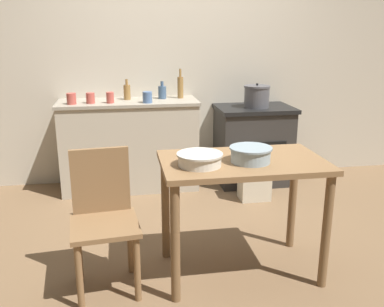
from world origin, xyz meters
The scene contains 17 objects.
ground_plane centered at (0.00, 0.00, 0.00)m, with size 14.00×14.00×0.00m, color brown.
wall_back centered at (0.00, 1.58, 1.27)m, with size 8.00×0.07×2.55m.
counter_cabinet centered at (-0.49, 1.30, 0.45)m, with size 1.36×0.52×0.89m.
stove centered at (0.79, 1.28, 0.40)m, with size 0.77×0.58×0.80m.
work_table centered at (0.18, -0.41, 0.65)m, with size 1.03×0.62×0.78m.
chair centered at (-0.70, -0.42, 0.47)m, with size 0.44×0.44×0.86m.
flour_sack centered at (0.66, 0.78, 0.20)m, with size 0.28×0.20×0.41m, color beige.
stock_pot centered at (0.79, 1.22, 0.92)m, with size 0.26×0.26×0.24m.
mixing_bowl_large centered at (0.21, -0.47, 0.83)m, with size 0.26×0.26×0.09m.
mixing_bowl_small centered at (-0.11, -0.49, 0.82)m, with size 0.28×0.28×0.08m.
bottle_far_left centered at (-0.49, 1.37, 0.97)m, with size 0.07×0.07×0.20m.
bottle_left centered at (-0.14, 1.38, 0.96)m, with size 0.08×0.08×0.17m.
bottle_mid_left centered at (0.04, 1.38, 1.01)m, with size 0.06×0.06×0.29m.
cup_center_left centered at (-1.01, 1.18, 0.95)m, with size 0.09×0.09×0.10m, color #B74C42.
cup_center centered at (-0.66, 1.19, 0.95)m, with size 0.07×0.07×0.10m, color #B74C42.
cup_center_right centered at (-0.31, 1.15, 0.95)m, with size 0.09×0.09×0.10m, color #4C6B99.
cup_mid_right centered at (-0.84, 1.21, 0.94)m, with size 0.08×0.08×0.10m, color #B74C42.
Camera 1 is at (-0.56, -2.88, 1.56)m, focal length 40.00 mm.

